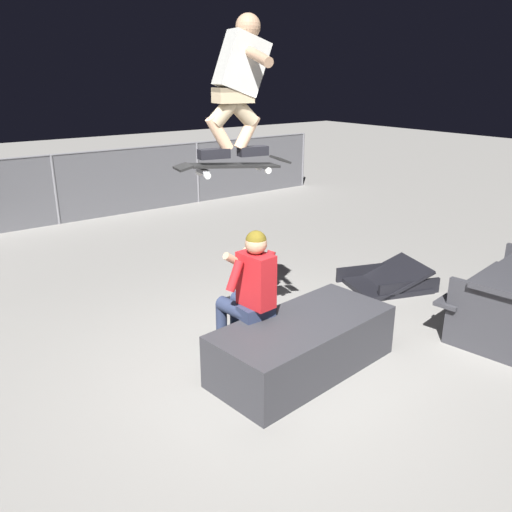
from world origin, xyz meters
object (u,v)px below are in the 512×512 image
object	(u,v)px
person_sitting_on_ledge	(248,289)
kicker_ramp	(386,282)
ledge_box_main	(303,345)
skateboard	(234,166)
skater_airborne	(239,80)

from	to	relation	value
person_sitting_on_ledge	kicker_ramp	distance (m)	2.65
ledge_box_main	kicker_ramp	world-z (taller)	ledge_box_main
person_sitting_on_ledge	skateboard	bearing A→B (deg)	162.51
person_sitting_on_ledge	skateboard	world-z (taller)	skateboard
skater_airborne	kicker_ramp	distance (m)	3.63
kicker_ramp	ledge_box_main	bearing A→B (deg)	-158.89
skater_airborne	skateboard	bearing A→B (deg)	169.91
skater_airborne	kicker_ramp	xyz separation A→B (m)	(2.59, 0.40, -2.52)
person_sitting_on_ledge	ledge_box_main	bearing A→B (deg)	-53.55
ledge_box_main	skater_airborne	distance (m)	2.41
ledge_box_main	person_sitting_on_ledge	distance (m)	0.73
ledge_box_main	skateboard	size ratio (longest dim) A/B	1.71
skateboard	skater_airborne	world-z (taller)	skater_airborne
ledge_box_main	person_sitting_on_ledge	xyz separation A→B (m)	(-0.32, 0.43, 0.50)
skateboard	skater_airborne	xyz separation A→B (m)	(0.06, -0.01, 0.69)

